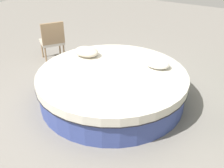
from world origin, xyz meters
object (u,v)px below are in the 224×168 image
Objects in this scene: round_bed at (112,86)px; patio_chair at (52,39)px; throw_pillow_1 at (87,52)px; throw_pillow_0 at (157,63)px.

round_bed is 2.79× the size of patio_chair.
throw_pillow_1 reaches higher than round_bed.
throw_pillow_0 is at bearing 7.46° from throw_pillow_1.
patio_chair is (-1.27, 0.46, -0.11)m from throw_pillow_1.
throw_pillow_0 is 0.47× the size of patio_chair.
throw_pillow_1 is at bearing 153.46° from round_bed.
round_bed is 5.34× the size of throw_pillow_1.
throw_pillow_1 is (-0.81, 0.40, 0.37)m from round_bed.
throw_pillow_0 is 1.45m from throw_pillow_1.
throw_pillow_0 is at bearing 43.47° from round_bed.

